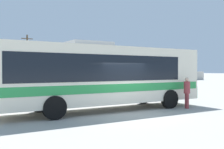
{
  "coord_description": "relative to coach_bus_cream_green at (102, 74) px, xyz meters",
  "views": [
    {
      "loc": [
        -7.32,
        -10.53,
        2.14
      ],
      "look_at": [
        0.05,
        1.92,
        1.9
      ],
      "focal_mm": 42.92,
      "sensor_mm": 36.0,
      "label": 1
    }
  ],
  "objects": [
    {
      "name": "ground_plane",
      "position": [
        0.61,
        8.14,
        -1.91
      ],
      "size": [
        300.0,
        300.0,
        0.0
      ],
      "primitive_type": "plane",
      "color": "#A3A099"
    },
    {
      "name": "perimeter_wall",
      "position": [
        0.61,
        28.08,
        -0.99
      ],
      "size": [
        80.0,
        0.3,
        1.84
      ],
      "primitive_type": "cube",
      "color": "beige",
      "rests_on": "ground_plane"
    },
    {
      "name": "coach_bus_cream_green",
      "position": [
        0.0,
        0.0,
        0.0
      ],
      "size": [
        11.47,
        2.82,
        3.58
      ],
      "color": "silver",
      "rests_on": "ground_plane"
    },
    {
      "name": "attendant_by_bus_door",
      "position": [
        4.48,
        -1.7,
        -0.93
      ],
      "size": [
        0.45,
        0.45,
        1.73
      ],
      "color": "#99383D",
      "rests_on": "ground_plane"
    },
    {
      "name": "utility_pole_near",
      "position": [
        3.33,
        31.05,
        2.14
      ],
      "size": [
        1.8,
        0.26,
        7.74
      ],
      "color": "#4C3823",
      "rests_on": "ground_plane"
    }
  ]
}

